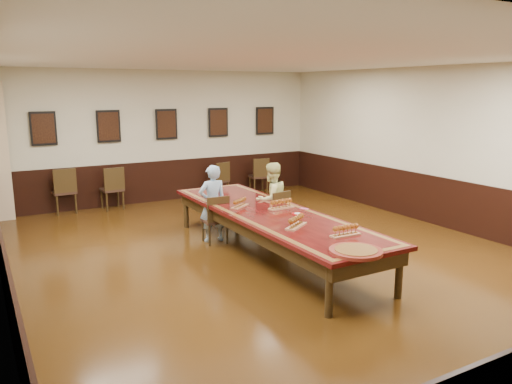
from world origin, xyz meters
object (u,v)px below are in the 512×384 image
spare_chair_d (259,175)px  conference_table (271,220)px  person_man (213,203)px  person_woman (271,200)px  chair_man (215,219)px  chair_woman (275,214)px  spare_chair_a (64,190)px  spare_chair_b (112,188)px  carved_platter (356,251)px  spare_chair_c (218,180)px

spare_chair_d → conference_table: bearing=71.8°
person_man → conference_table: person_man is taller
person_woman → person_man: bearing=-23.0°
chair_man → chair_woman: chair_woman is taller
chair_woman → spare_chair_a: 5.04m
spare_chair_b → carved_platter: (1.29, -6.98, 0.28)m
spare_chair_c → spare_chair_a: bearing=-16.8°
spare_chair_a → spare_chair_d: 4.93m
conference_table → spare_chair_c: bearing=75.1°
chair_man → spare_chair_c: size_ratio=0.96×
spare_chair_c → person_man: person_man is taller
chair_woman → conference_table: 1.09m
carved_platter → person_woman: bearing=76.6°
spare_chair_c → carved_platter: bearing=64.9°
chair_woman → spare_chair_b: bearing=-70.8°
spare_chair_b → person_man: person_man is taller
spare_chair_d → conference_table: (-2.42, -4.62, 0.14)m
carved_platter → spare_chair_b: bearing=100.5°
spare_chair_c → spare_chair_d: spare_chair_d is taller
person_woman → carved_platter: (-0.78, -3.29, 0.07)m
person_woman → conference_table: (-0.61, -0.98, -0.09)m
chair_woman → person_man: (-1.11, 0.35, 0.26)m
chair_woman → person_woman: bearing=-90.0°
spare_chair_c → conference_table: spare_chair_c is taller
person_woman → conference_table: 1.15m
spare_chair_c → person_woman: size_ratio=0.66×
spare_chair_b → spare_chair_d: bearing=175.2°
spare_chair_b → spare_chair_d: size_ratio=1.05×
chair_woman → spare_chair_c: spare_chair_c is taller
person_woman → conference_table: person_woman is taller
spare_chair_a → spare_chair_c: size_ratio=1.12×
chair_woman → carved_platter: (-0.80, -3.20, 0.33)m
spare_chair_d → conference_table: 5.22m
person_woman → conference_table: size_ratio=0.28×
person_man → carved_platter: bearing=98.3°
chair_man → carved_platter: size_ratio=1.05×
spare_chair_d → spare_chair_a: bearing=7.0°
chair_woman → spare_chair_c: 3.80m
conference_table → carved_platter: 2.33m
spare_chair_b → conference_table: 4.90m
carved_platter → conference_table: bearing=85.6°
chair_woman → spare_chair_b: 4.33m
spare_chair_c → chair_man: bearing=50.1°
chair_woman → spare_chair_d: size_ratio=0.94×
chair_man → conference_table: (0.49, -1.14, 0.17)m
person_man → person_woman: bearing=170.0°
spare_chair_a → person_man: bearing=115.9°
spare_chair_b → person_woman: (2.08, -3.69, 0.21)m
spare_chair_a → person_man: 4.13m
spare_chair_c → person_man: 3.81m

